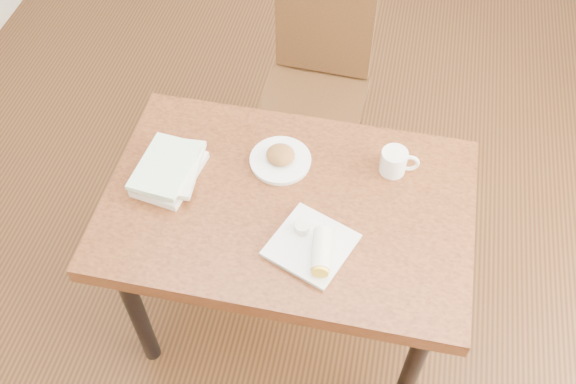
% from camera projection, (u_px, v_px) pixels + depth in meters
% --- Properties ---
extents(ground, '(4.00, 5.00, 0.01)m').
position_uv_depth(ground, '(288.00, 313.00, 2.61)').
color(ground, '#472814').
rests_on(ground, ground).
extents(table, '(1.16, 0.76, 0.75)m').
position_uv_depth(table, '(288.00, 218.00, 2.08)').
color(table, brown).
rests_on(table, ground).
extents(chair_far, '(0.44, 0.44, 0.95)m').
position_uv_depth(chair_far, '(317.00, 78.00, 2.65)').
color(chair_far, '#422913').
rests_on(chair_far, ground).
extents(plate_scone, '(0.20, 0.20, 0.06)m').
position_uv_depth(plate_scone, '(280.00, 158.00, 2.09)').
color(plate_scone, white).
rests_on(plate_scone, table).
extents(coffee_mug, '(0.13, 0.09, 0.09)m').
position_uv_depth(coffee_mug, '(395.00, 161.00, 2.05)').
color(coffee_mug, white).
rests_on(coffee_mug, table).
extents(plate_burrito, '(0.29, 0.29, 0.07)m').
position_uv_depth(plate_burrito, '(314.00, 247.00, 1.88)').
color(plate_burrito, white).
rests_on(plate_burrito, table).
extents(book_stack, '(0.20, 0.26, 0.06)m').
position_uv_depth(book_stack, '(170.00, 170.00, 2.05)').
color(book_stack, white).
rests_on(book_stack, table).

